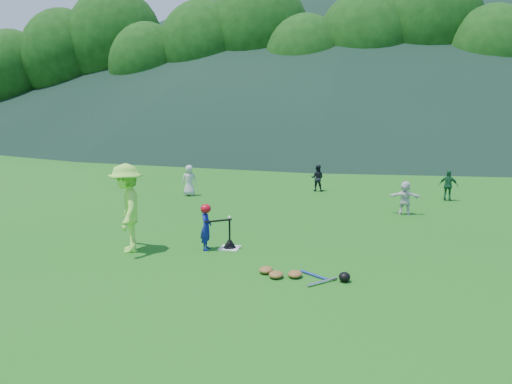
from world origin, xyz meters
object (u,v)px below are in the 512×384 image
batter_child (206,228)px  batting_tee (230,243)px  fielder_a (189,180)px  equipment_pile (295,274)px  fielder_d (405,198)px  home_plate (230,248)px  fielder_c (448,186)px  adult_coach (127,208)px  fielder_b (317,178)px

batter_child → batting_tee: (0.49, 0.23, -0.39)m
fielder_a → batting_tee: bearing=107.5°
batter_child → equipment_pile: size_ratio=0.58×
fielder_d → equipment_pile: bearing=68.4°
home_plate → fielder_c: size_ratio=0.42×
fielder_a → batting_tee: fielder_a is taller
adult_coach → batting_tee: bearing=82.9°
adult_coach → fielder_a: bearing=163.4°
adult_coach → batting_tee: 2.46m
home_plate → fielder_d: 6.27m
adult_coach → fielder_b: bearing=133.7°
fielder_d → fielder_a: bearing=-11.8°
fielder_a → fielder_d: 7.60m
fielder_c → batting_tee: bearing=63.2°
fielder_d → fielder_b: bearing=-50.0°
adult_coach → batting_tee: (2.16, 0.78, -0.87)m
fielder_a → fielder_b: 4.88m
home_plate → fielder_d: size_ratio=0.44×
home_plate → adult_coach: size_ratio=0.22×
batting_tee → fielder_b: bearing=83.1°
fielder_c → fielder_d: bearing=70.3°
batting_tee → equipment_pile: 2.39m
fielder_d → batting_tee: fielder_d is taller
batter_child → fielder_a: (-2.91, 6.29, 0.04)m
fielder_a → fielder_b: bearing=-166.0°
fielder_b → adult_coach: bearing=75.0°
fielder_b → equipment_pile: size_ratio=0.56×
batter_child → fielder_c: fielder_c is taller
fielder_c → fielder_d: fielder_c is taller
equipment_pile → fielder_b: bearing=94.8°
home_plate → batting_tee: (0.00, 0.00, 0.12)m
batter_child → adult_coach: 1.83m
fielder_d → equipment_pile: fielder_d is taller
home_plate → fielder_d: fielder_d is taller
fielder_d → batter_child: bearing=45.6°
fielder_b → batting_tee: bearing=87.4°
home_plate → fielder_c: 9.28m
fielder_a → batting_tee: (3.40, -6.07, -0.43)m
batter_child → adult_coach: (-1.67, -0.55, 0.48)m
home_plate → batter_child: (-0.49, -0.23, 0.51)m
batting_tee → home_plate: bearing=0.0°
fielder_a → fielder_c: bearing=176.4°
home_plate → fielder_c: (5.62, 7.37, 0.52)m
adult_coach → fielder_c: (7.78, 8.15, -0.47)m
equipment_pile → adult_coach: bearing=168.8°
equipment_pile → batting_tee: bearing=139.0°
fielder_c → equipment_pile: size_ratio=0.59×
adult_coach → fielder_d: (6.24, 5.51, -0.49)m
fielder_b → batting_tee: size_ratio=1.49×
fielder_c → fielder_d: size_ratio=1.03×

